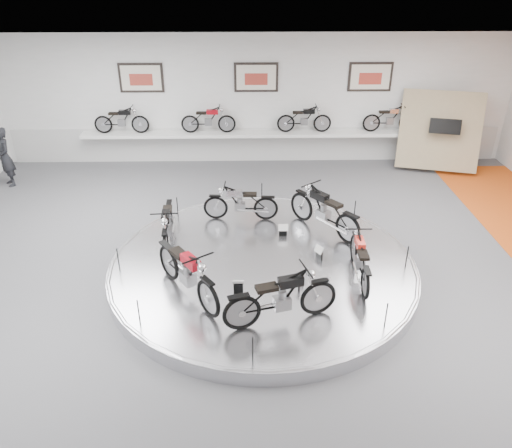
{
  "coord_description": "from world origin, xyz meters",
  "views": [
    {
      "loc": [
        -0.32,
        -8.54,
        5.96
      ],
      "look_at": [
        -0.14,
        0.6,
        1.04
      ],
      "focal_mm": 35.0,
      "sensor_mm": 36.0,
      "label": 1
    }
  ],
  "objects_px": {
    "bike_e": "(281,297)",
    "visitor": "(5,157)",
    "bike_a": "(324,210)",
    "bike_f": "(360,258)",
    "shelf": "(256,134)",
    "bike_b": "(241,202)",
    "bike_c": "(167,224)",
    "display_platform": "(263,268)",
    "bike_d": "(187,271)"
  },
  "relations": [
    {
      "from": "shelf",
      "to": "bike_d",
      "type": "bearing_deg",
      "value": -100.79
    },
    {
      "from": "bike_a",
      "to": "visitor",
      "type": "relative_size",
      "value": 1.06
    },
    {
      "from": "shelf",
      "to": "bike_e",
      "type": "height_order",
      "value": "bike_e"
    },
    {
      "from": "visitor",
      "to": "shelf",
      "type": "bearing_deg",
      "value": 63.41
    },
    {
      "from": "bike_c",
      "to": "bike_e",
      "type": "xyz_separation_m",
      "value": [
        2.31,
        -2.71,
        0.02
      ]
    },
    {
      "from": "bike_f",
      "to": "visitor",
      "type": "xyz_separation_m",
      "value": [
        -9.15,
        5.48,
        0.1
      ]
    },
    {
      "from": "bike_b",
      "to": "bike_f",
      "type": "height_order",
      "value": "bike_f"
    },
    {
      "from": "bike_f",
      "to": "shelf",
      "type": "bearing_deg",
      "value": 16.49
    },
    {
      "from": "display_platform",
      "to": "bike_d",
      "type": "relative_size",
      "value": 3.48
    },
    {
      "from": "bike_a",
      "to": "bike_f",
      "type": "distance_m",
      "value": 1.99
    },
    {
      "from": "bike_c",
      "to": "bike_d",
      "type": "distance_m",
      "value": 2.02
    },
    {
      "from": "shelf",
      "to": "bike_d",
      "type": "height_order",
      "value": "bike_d"
    },
    {
      "from": "bike_d",
      "to": "visitor",
      "type": "relative_size",
      "value": 1.07
    },
    {
      "from": "bike_c",
      "to": "visitor",
      "type": "distance_m",
      "value": 6.61
    },
    {
      "from": "shelf",
      "to": "bike_b",
      "type": "height_order",
      "value": "bike_b"
    },
    {
      "from": "bike_a",
      "to": "bike_e",
      "type": "relative_size",
      "value": 1.04
    },
    {
      "from": "bike_e",
      "to": "visitor",
      "type": "distance_m",
      "value": 10.13
    },
    {
      "from": "bike_d",
      "to": "visitor",
      "type": "distance_m",
      "value": 8.36
    },
    {
      "from": "display_platform",
      "to": "bike_c",
      "type": "height_order",
      "value": "bike_c"
    },
    {
      "from": "bike_b",
      "to": "bike_e",
      "type": "xyz_separation_m",
      "value": [
        0.72,
        -3.88,
        0.07
      ]
    },
    {
      "from": "shelf",
      "to": "bike_b",
      "type": "distance_m",
      "value": 4.49
    },
    {
      "from": "shelf",
      "to": "visitor",
      "type": "distance_m",
      "value": 7.44
    },
    {
      "from": "bike_a",
      "to": "shelf",
      "type": "bearing_deg",
      "value": -23.01
    },
    {
      "from": "bike_e",
      "to": "visitor",
      "type": "height_order",
      "value": "visitor"
    },
    {
      "from": "display_platform",
      "to": "bike_c",
      "type": "distance_m",
      "value": 2.3
    },
    {
      "from": "display_platform",
      "to": "shelf",
      "type": "distance_m",
      "value": 6.46
    },
    {
      "from": "bike_d",
      "to": "bike_f",
      "type": "distance_m",
      "value": 3.36
    },
    {
      "from": "bike_c",
      "to": "bike_f",
      "type": "bearing_deg",
      "value": 66.49
    },
    {
      "from": "bike_c",
      "to": "visitor",
      "type": "bearing_deg",
      "value": -131.76
    },
    {
      "from": "bike_c",
      "to": "visitor",
      "type": "relative_size",
      "value": 0.98
    },
    {
      "from": "bike_c",
      "to": "bike_a",
      "type": "bearing_deg",
      "value": 94.81
    },
    {
      "from": "bike_d",
      "to": "bike_f",
      "type": "bearing_deg",
      "value": 63.23
    },
    {
      "from": "bike_e",
      "to": "visitor",
      "type": "bearing_deg",
      "value": 121.77
    },
    {
      "from": "display_platform",
      "to": "bike_d",
      "type": "distance_m",
      "value": 1.97
    },
    {
      "from": "bike_f",
      "to": "visitor",
      "type": "bearing_deg",
      "value": 60.63
    },
    {
      "from": "bike_a",
      "to": "bike_b",
      "type": "bearing_deg",
      "value": 32.85
    },
    {
      "from": "display_platform",
      "to": "bike_b",
      "type": "distance_m",
      "value": 2.08
    },
    {
      "from": "bike_b",
      "to": "bike_c",
      "type": "relative_size",
      "value": 0.91
    },
    {
      "from": "bike_b",
      "to": "bike_d",
      "type": "height_order",
      "value": "bike_d"
    },
    {
      "from": "display_platform",
      "to": "bike_d",
      "type": "bearing_deg",
      "value": -141.38
    },
    {
      "from": "shelf",
      "to": "bike_a",
      "type": "height_order",
      "value": "bike_a"
    },
    {
      "from": "bike_a",
      "to": "bike_f",
      "type": "bearing_deg",
      "value": 153.59
    },
    {
      "from": "shelf",
      "to": "bike_c",
      "type": "xyz_separation_m",
      "value": [
        -2.06,
        -5.63,
        -0.21
      ]
    },
    {
      "from": "display_platform",
      "to": "bike_d",
      "type": "xyz_separation_m",
      "value": [
        -1.44,
        -1.15,
        0.69
      ]
    },
    {
      "from": "bike_a",
      "to": "bike_e",
      "type": "xyz_separation_m",
      "value": [
        -1.2,
        -3.25,
        -0.02
      ]
    },
    {
      "from": "display_platform",
      "to": "bike_b",
      "type": "bearing_deg",
      "value": 103.65
    },
    {
      "from": "bike_f",
      "to": "visitor",
      "type": "height_order",
      "value": "visitor"
    },
    {
      "from": "display_platform",
      "to": "bike_b",
      "type": "height_order",
      "value": "bike_b"
    },
    {
      "from": "bike_b",
      "to": "bike_c",
      "type": "height_order",
      "value": "bike_c"
    },
    {
      "from": "display_platform",
      "to": "bike_f",
      "type": "xyz_separation_m",
      "value": [
        1.88,
        -0.64,
        0.61
      ]
    }
  ]
}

